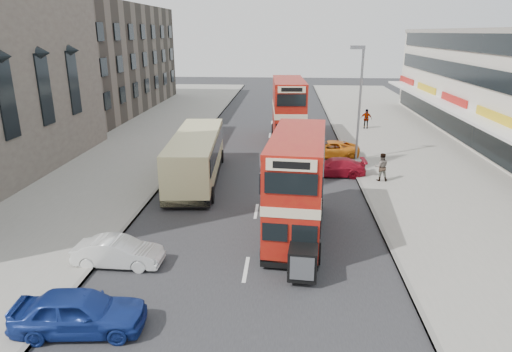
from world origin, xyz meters
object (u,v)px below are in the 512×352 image
at_px(car_left_front, 118,252).
at_px(cyclist, 315,149).
at_px(car_right_b, 330,149).
at_px(car_right_a, 334,167).
at_px(car_left_near, 80,312).
at_px(pedestrian_far, 366,119).
at_px(pedestrian_near, 381,167).
at_px(street_lamp, 359,95).
at_px(coach, 196,156).
at_px(bus_main, 297,185).
at_px(bus_second, 288,110).

distance_m(car_left_front, cyclist, 19.07).
bearing_deg(car_right_b, car_right_a, -0.77).
bearing_deg(car_left_near, pedestrian_far, -29.53).
relative_size(car_left_front, pedestrian_near, 1.98).
bearing_deg(pedestrian_far, street_lamp, -91.71).
bearing_deg(coach, car_left_near, -97.04).
relative_size(bus_main, pedestrian_near, 4.75).
distance_m(street_lamp, car_right_a, 5.82).
bearing_deg(pedestrian_far, coach, -117.77).
distance_m(car_right_a, pedestrian_near, 3.05).
xyz_separation_m(street_lamp, car_left_near, (-11.36, -20.12, -4.09)).
height_order(bus_main, pedestrian_far, bus_main).
height_order(bus_main, car_right_a, bus_main).
height_order(bus_main, bus_second, bus_second).
height_order(pedestrian_near, pedestrian_far, pedestrian_far).
distance_m(street_lamp, pedestrian_far, 11.96).
xyz_separation_m(coach, cyclist, (7.75, 6.03, -0.97)).
distance_m(coach, car_left_front, 10.98).
xyz_separation_m(bus_second, pedestrian_near, (5.78, -10.78, -1.62)).
bearing_deg(pedestrian_far, bus_second, -134.17).
bearing_deg(pedestrian_far, car_right_b, -101.86).
distance_m(car_left_near, cyclist, 22.68).
bearing_deg(car_left_front, cyclist, -26.30).
relative_size(bus_second, pedestrian_far, 4.99).
height_order(street_lamp, pedestrian_far, street_lamp).
bearing_deg(car_left_front, pedestrian_near, -47.17).
distance_m(bus_main, cyclist, 13.73).
xyz_separation_m(coach, car_left_near, (-0.73, -15.00, -0.93)).
xyz_separation_m(bus_second, car_left_front, (-6.79, -21.96, -2.08)).
bearing_deg(car_right_a, car_left_front, -38.57).
height_order(car_left_front, car_right_a, car_right_a).
xyz_separation_m(bus_second, car_right_b, (3.13, -4.96, -2.06)).
bearing_deg(pedestrian_near, street_lamp, -77.24).
distance_m(car_left_front, pedestrian_far, 30.60).
xyz_separation_m(car_left_front, cyclist, (8.80, 16.91, 0.07)).
bearing_deg(pedestrian_near, pedestrian_far, -93.87).
relative_size(coach, car_right_b, 2.42).
bearing_deg(car_right_a, cyclist, -167.41).
distance_m(car_right_b, cyclist, 1.13).
xyz_separation_m(bus_second, coach, (-5.74, -11.08, -1.04)).
height_order(car_left_near, pedestrian_near, pedestrian_near).
distance_m(coach, cyclist, 9.87).
xyz_separation_m(car_right_a, pedestrian_far, (4.44, 14.66, 0.49)).
height_order(car_right_a, car_right_b, car_right_b).
height_order(bus_main, coach, bus_main).
height_order(car_left_near, car_right_a, car_left_near).
relative_size(bus_second, cyclist, 4.68).
distance_m(street_lamp, pedestrian_near, 6.17).
bearing_deg(pedestrian_near, car_left_near, 53.49).
xyz_separation_m(street_lamp, cyclist, (-2.87, 0.91, -4.13)).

